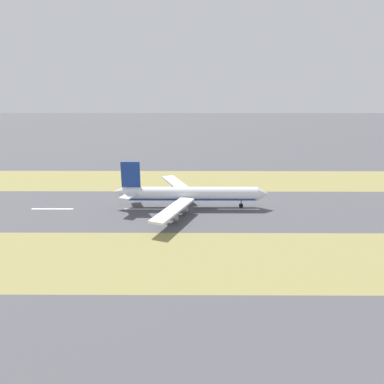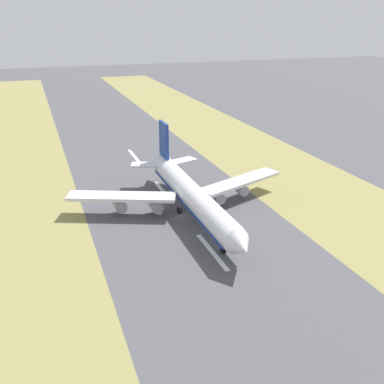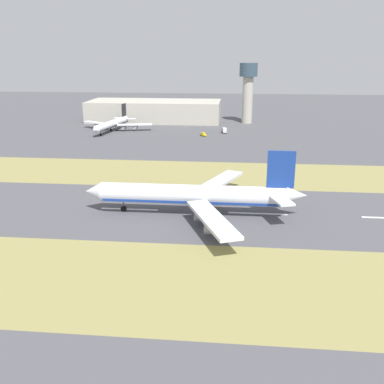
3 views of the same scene
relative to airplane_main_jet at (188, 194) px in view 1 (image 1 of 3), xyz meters
The scene contains 7 objects.
ground_plane 6.45m from the airplane_main_jet, 13.26° to the left, with size 800.00×800.00×0.00m, color #4C4C51.
grass_median_west 43.17m from the airplane_main_jet, behind, with size 40.00×600.00×0.01m, color olive.
grass_median_east 47.64m from the airplane_main_jet, ahead, with size 40.00×600.00×0.01m, color olive.
centreline_dash_near 58.45m from the airplane_main_jet, 87.78° to the right, with size 1.20×18.00×0.01m, color silver.
centreline_dash_mid 19.20m from the airplane_main_jet, 82.89° to the right, with size 1.20×18.00×0.01m, color silver.
centreline_dash_far 22.83m from the airplane_main_jet, 84.12° to the left, with size 1.20×18.00×0.01m, color silver.
airplane_main_jet is the anchor object (origin of this frame).
Camera 1 is at (150.32, 2.13, 55.79)m, focal length 35.00 mm.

